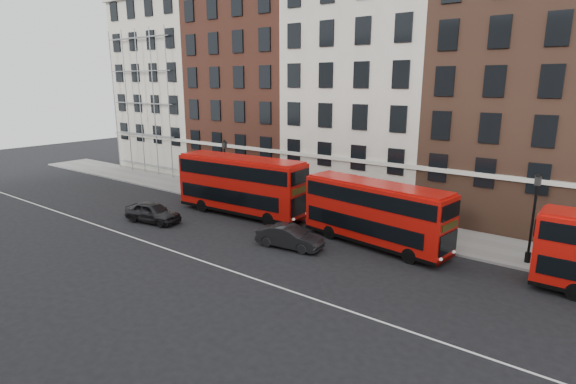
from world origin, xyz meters
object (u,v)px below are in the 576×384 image
Objects in this scene: bus_b at (241,184)px; car_rear at (153,212)px; car_front at (290,237)px; bus_c at (375,212)px.

bus_b reaches higher than car_rear.
bus_b is 8.51m from car_front.
bus_b is 2.58× the size of car_front.
bus_b is at bearing -44.88° from car_rear.
car_front is (11.45, 1.91, -0.05)m from car_rear.
bus_b is 6.98m from car_rear.
bus_c is at bearing -56.81° from car_front.
bus_c is 5.66m from car_front.
car_rear reaches higher than car_front.
bus_b reaches higher than bus_c.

